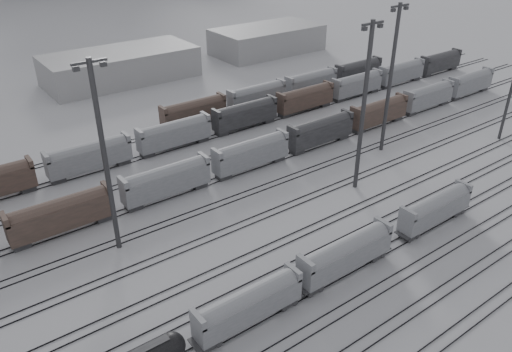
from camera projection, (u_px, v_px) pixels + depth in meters
ground at (345, 278)px, 64.55m from camera, size 900.00×900.00×0.00m
tracks at (264, 218)px, 76.88m from camera, size 220.00×71.50×0.16m
hopper_car_a at (249, 304)px, 56.18m from camera, size 13.65×2.71×4.88m
hopper_car_b at (345, 253)px, 64.05m from camera, size 14.52×2.88×5.19m
hopper_car_c at (435, 208)px, 73.87m from camera, size 13.83×2.75×4.95m
light_mast_b at (104, 156)px, 63.59m from camera, size 4.33×0.69×27.07m
light_mast_c at (364, 105)px, 78.36m from camera, size 4.47×0.72×27.93m
light_mast_d at (391, 77)px, 91.23m from camera, size 4.46×0.71×27.84m
bg_string_near at (251, 155)px, 89.98m from camera, size 151.00×3.00×5.60m
bg_string_mid at (245, 116)px, 106.48m from camera, size 151.00×3.00×5.60m
bg_string_far at (285, 90)px, 121.22m from camera, size 66.00×3.00×5.60m
warehouse_mid at (121, 66)px, 134.95m from camera, size 40.00×18.00×8.00m
warehouse_right at (267, 40)px, 160.93m from camera, size 35.00×18.00×8.00m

